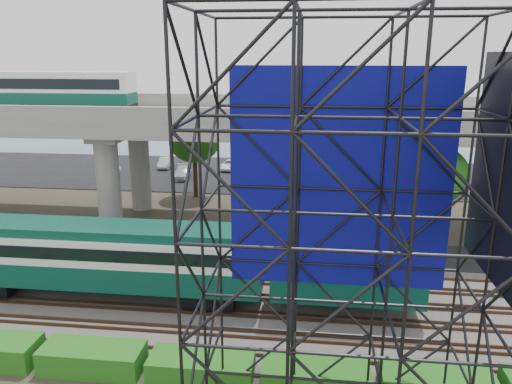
# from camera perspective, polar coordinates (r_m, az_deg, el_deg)

# --- Properties ---
(ground) EXTENTS (140.00, 140.00, 0.00)m
(ground) POSITION_cam_1_polar(r_m,az_deg,el_deg) (27.35, -6.28, -14.90)
(ground) COLOR #474233
(ground) RESTS_ON ground
(ballast_bed) EXTENTS (90.00, 12.00, 0.20)m
(ballast_bed) POSITION_cam_1_polar(r_m,az_deg,el_deg) (29.00, -5.38, -12.75)
(ballast_bed) COLOR slate
(ballast_bed) RESTS_ON ground
(service_road) EXTENTS (90.00, 5.00, 0.08)m
(service_road) POSITION_cam_1_polar(r_m,az_deg,el_deg) (36.58, -2.60, -6.58)
(service_road) COLOR black
(service_road) RESTS_ON ground
(parking_lot) EXTENTS (90.00, 18.00, 0.08)m
(parking_lot) POSITION_cam_1_polar(r_m,az_deg,el_deg) (58.83, 1.10, 2.02)
(parking_lot) COLOR black
(parking_lot) RESTS_ON ground
(harbor_water) EXTENTS (140.00, 40.00, 0.03)m
(harbor_water) POSITION_cam_1_polar(r_m,az_deg,el_deg) (80.31, 2.68, 5.66)
(harbor_water) COLOR #475D75
(harbor_water) RESTS_ON ground
(rail_tracks) EXTENTS (90.00, 9.52, 0.16)m
(rail_tracks) POSITION_cam_1_polar(r_m,az_deg,el_deg) (28.91, -5.39, -12.44)
(rail_tracks) COLOR #472D1E
(rail_tracks) RESTS_ON ballast_bed
(commuter_train) EXTENTS (29.30, 3.06, 4.30)m
(commuter_train) POSITION_cam_1_polar(r_m,az_deg,el_deg) (28.98, -13.98, -7.10)
(commuter_train) COLOR black
(commuter_train) RESTS_ON rail_tracks
(overpass) EXTENTS (80.00, 12.00, 12.40)m
(overpass) POSITION_cam_1_polar(r_m,az_deg,el_deg) (39.89, -3.02, 7.47)
(overpass) COLOR #9E9B93
(overpass) RESTS_ON ground
(scaffold_tower) EXTENTS (9.36, 6.36, 15.00)m
(scaffold_tower) POSITION_cam_1_polar(r_m,az_deg,el_deg) (16.26, 9.74, -7.67)
(scaffold_tower) COLOR black
(scaffold_tower) RESTS_ON ground
(hedge_strip) EXTENTS (34.60, 1.80, 1.20)m
(hedge_strip) POSITION_cam_1_polar(r_m,az_deg,el_deg) (23.32, -6.25, -19.20)
(hedge_strip) COLOR #165F15
(hedge_strip) RESTS_ON ground
(trees) EXTENTS (40.94, 16.94, 7.69)m
(trees) POSITION_cam_1_polar(r_m,az_deg,el_deg) (41.25, -7.83, 3.88)
(trees) COLOR #382314
(trees) RESTS_ON ground
(suv) EXTENTS (4.71, 2.41, 1.27)m
(suv) POSITION_cam_1_polar(r_m,az_deg,el_deg) (36.55, -8.82, -5.64)
(suv) COLOR black
(suv) RESTS_ON service_road
(parked_cars) EXTENTS (38.19, 9.59, 1.28)m
(parked_cars) POSITION_cam_1_polar(r_m,az_deg,el_deg) (58.26, 0.78, 2.53)
(parked_cars) COLOR white
(parked_cars) RESTS_ON parking_lot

